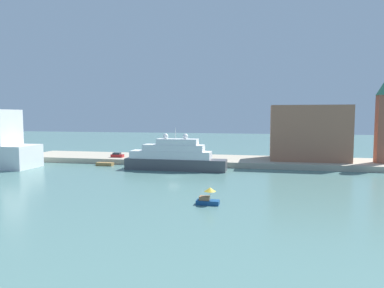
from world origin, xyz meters
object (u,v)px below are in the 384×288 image
small_motorboat (208,198)px  harbor_building (309,133)px  parked_car (117,155)px  person_figure (133,155)px  bell_tower (383,119)px  large_yacht (174,157)px  mooring_bollard (177,159)px  work_barge (105,164)px

small_motorboat → harbor_building: bearing=67.1°
parked_car → person_figure: (4.61, 1.42, 0.09)m
person_figure → harbor_building: bearing=5.1°
bell_tower → parked_car: bearing=-177.6°
large_yacht → person_figure: bearing=143.0°
small_motorboat → mooring_bollard: size_ratio=4.71×
small_motorboat → parked_car: 56.63m
mooring_bollard → harbor_building: bearing=15.1°
harbor_building → person_figure: size_ratio=13.86×
parked_car → mooring_bollard: (19.99, -3.80, -0.23)m
mooring_bollard → large_yacht: bearing=-81.7°
harbor_building → parked_car: size_ratio=5.63×
bell_tower → person_figure: 71.65m
large_yacht → bell_tower: (54.31, 14.18, 10.17)m
harbor_building → parked_car: harbor_building is taller
bell_tower → person_figure: bell_tower is taller
work_barge → small_motorboat: bearing=-45.4°
small_motorboat → parked_car: bearing=128.9°
work_barge → person_figure: bearing=60.7°
large_yacht → person_figure: 20.62m
harbor_building → work_barge: bearing=-166.5°
small_motorboat → harbor_building: size_ratio=0.17×
person_figure → mooring_bollard: (15.38, -5.22, -0.32)m
large_yacht → bell_tower: size_ratio=1.22×
small_motorboat → bell_tower: (39.83, 47.29, 12.41)m
parked_car → mooring_bollard: parked_car is taller
work_barge → parked_car: (0.44, 7.57, 1.72)m
large_yacht → mooring_bollard: bearing=98.3°
harbor_building → person_figure: harbor_building is taller
small_motorboat → work_barge: (-35.96, 36.52, -0.62)m
large_yacht → small_motorboat: 36.20m
large_yacht → bell_tower: bell_tower is taller
harbor_building → large_yacht: bearing=-154.4°
large_yacht → parked_car: bearing=152.4°
harbor_building → mooring_bollard: 38.74m
work_barge → harbor_building: harbor_building is taller
work_barge → parked_car: bearing=86.7°
harbor_building → parked_car: (-56.70, -6.10, -7.22)m
small_motorboat → large_yacht: bearing=113.6°
small_motorboat → mooring_bollard: bearing=111.1°
mooring_bollard → parked_car: bearing=169.2°
harbor_building → bell_tower: (18.66, -2.90, 4.09)m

